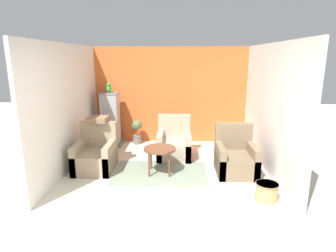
{
  "coord_description": "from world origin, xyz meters",
  "views": [
    {
      "loc": [
        0.2,
        -3.61,
        2.2
      ],
      "look_at": [
        0.0,
        1.82,
        0.86
      ],
      "focal_mm": 30.0,
      "sensor_mm": 36.0,
      "label": 1
    }
  ],
  "objects": [
    {
      "name": "wall_left",
      "position": [
        -1.98,
        1.82,
        1.23
      ],
      "size": [
        0.06,
        3.65,
        2.46
      ],
      "color": "silver",
      "rests_on": "ground_plane"
    },
    {
      "name": "parrot",
      "position": [
        -1.51,
        3.26,
        1.46
      ],
      "size": [
        0.12,
        0.21,
        0.26
      ],
      "color": "green",
      "rests_on": "birdcage"
    },
    {
      "name": "potted_plant",
      "position": [
        -0.86,
        3.38,
        0.36
      ],
      "size": [
        0.27,
        0.25,
        0.63
      ],
      "color": "#66605B",
      "rests_on": "ground_plane"
    },
    {
      "name": "wall_right",
      "position": [
        1.98,
        1.82,
        1.23
      ],
      "size": [
        0.06,
        3.65,
        2.46
      ],
      "color": "silver",
      "rests_on": "ground_plane"
    },
    {
      "name": "armchair_left",
      "position": [
        -1.44,
        1.63,
        0.28
      ],
      "size": [
        0.74,
        0.84,
        0.92
      ],
      "color": "#9E896B",
      "rests_on": "ground_plane"
    },
    {
      "name": "coffee_table",
      "position": [
        -0.14,
        1.47,
        0.46
      ],
      "size": [
        0.61,
        0.61,
        0.52
      ],
      "color": "brown",
      "rests_on": "ground_plane"
    },
    {
      "name": "throw_pillow",
      "position": [
        -1.44,
        1.93,
        0.97
      ],
      "size": [
        0.39,
        0.39,
        0.1
      ],
      "color": "#846647",
      "rests_on": "armchair_left"
    },
    {
      "name": "wall_back_accent",
      "position": [
        0.0,
        3.68,
        1.23
      ],
      "size": [
        4.03,
        0.06,
        2.46
      ],
      "color": "orange",
      "rests_on": "ground_plane"
    },
    {
      "name": "area_rug",
      "position": [
        -0.14,
        1.47,
        0.01
      ],
      "size": [
        1.8,
        1.23,
        0.01
      ],
      "color": "gray",
      "rests_on": "ground_plane"
    },
    {
      "name": "armchair_right",
      "position": [
        1.32,
        1.57,
        0.28
      ],
      "size": [
        0.74,
        0.84,
        0.92
      ],
      "color": "#7A664C",
      "rests_on": "ground_plane"
    },
    {
      "name": "wicker_basket",
      "position": [
        1.6,
        0.47,
        0.15
      ],
      "size": [
        0.36,
        0.36,
        0.28
      ],
      "color": "tan",
      "rests_on": "ground_plane"
    },
    {
      "name": "birdcage",
      "position": [
        -1.51,
        3.25,
        0.65
      ],
      "size": [
        0.55,
        0.55,
        1.34
      ],
      "color": "slate",
      "rests_on": "ground_plane"
    },
    {
      "name": "ground_plane",
      "position": [
        0.0,
        0.0,
        0.0
      ],
      "size": [
        20.0,
        20.0,
        0.0
      ],
      "primitive_type": "plane",
      "color": "beige",
      "rests_on": "ground"
    },
    {
      "name": "armchair_middle",
      "position": [
        0.12,
        2.42,
        0.28
      ],
      "size": [
        0.74,
        0.84,
        0.92
      ],
      "color": "tan",
      "rests_on": "ground_plane"
    }
  ]
}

